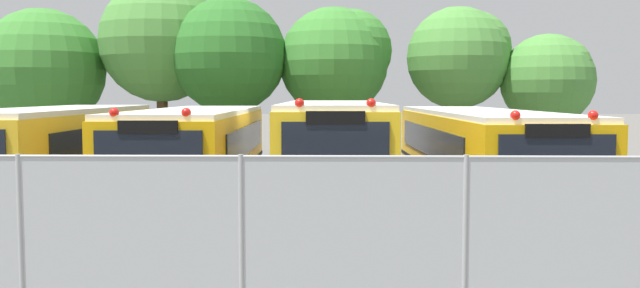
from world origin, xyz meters
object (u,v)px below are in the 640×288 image
tree_2 (232,56)px  tree_3 (339,59)px  school_bus_2 (332,149)px  school_bus_0 (56,152)px  tree_0 (45,70)px  tree_1 (159,41)px  tree_5 (550,78)px  tree_4 (462,56)px  school_bus_3 (478,153)px  school_bus_1 (198,152)px  traffic_cone (130,266)px

tree_2 → tree_3: (4.20, 0.78, -0.09)m
school_bus_2 → tree_3: tree_3 is taller
school_bus_0 → tree_0: (-4.66, 10.29, 2.46)m
school_bus_0 → tree_1: (-0.09, 10.67, 3.64)m
school_bus_0 → tree_3: (7.29, 10.41, 2.90)m
tree_1 → tree_3: 7.42m
tree_1 → tree_5: tree_1 is taller
tree_1 → tree_4: bearing=-2.6°
tree_1 → school_bus_3: bearing=-43.8°
school_bus_2 → tree_4: 11.52m
school_bus_1 → tree_2: tree_2 is taller
tree_0 → traffic_cone: size_ratio=10.32×
school_bus_2 → tree_3: 10.56m
tree_2 → traffic_cone: (0.93, -16.74, -4.07)m
school_bus_2 → tree_5: size_ratio=1.92×
school_bus_2 → tree_4: tree_4 is taller
tree_2 → tree_4: 9.11m
school_bus_1 → tree_3: bearing=-111.1°
school_bus_2 → tree_0: bearing=-41.5°
school_bus_3 → tree_0: 18.56m
tree_0 → tree_3: tree_3 is taller
tree_0 → tree_4: (16.85, -0.18, 0.54)m
school_bus_0 → school_bus_1: size_ratio=1.01×
school_bus_1 → tree_0: bearing=-51.6°
tree_0 → tree_4: tree_0 is taller
school_bus_3 → tree_0: bearing=-34.5°
school_bus_1 → school_bus_2: school_bus_2 is taller
tree_3 → tree_1: bearing=177.9°
school_bus_1 → tree_4: 13.44m
tree_3 → traffic_cone: tree_3 is taller
school_bus_0 → tree_0: size_ratio=1.60×
school_bus_2 → school_bus_3: school_bus_2 is taller
school_bus_1 → tree_3: tree_3 is taller
school_bus_2 → traffic_cone: bearing=67.0°
school_bus_2 → tree_5: bearing=-133.1°
school_bus_2 → tree_5: tree_5 is taller
school_bus_1 → tree_0: size_ratio=1.59×
tree_3 → tree_5: tree_3 is taller
tree_0 → tree_1: (4.57, 0.39, 1.18)m
school_bus_3 → tree_4: 10.39m
tree_5 → tree_1: bearing=176.0°
tree_1 → tree_4: 12.31m
school_bus_0 → school_bus_2: 7.03m
tree_0 → tree_2: bearing=-4.9°
tree_0 → traffic_cone: (8.68, -17.40, -3.54)m
tree_3 → school_bus_0: bearing=-125.0°
tree_3 → traffic_cone: 18.27m
school_bus_1 → tree_5: bearing=-143.1°
school_bus_0 → tree_1: 11.27m
school_bus_2 → tree_1: 13.12m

